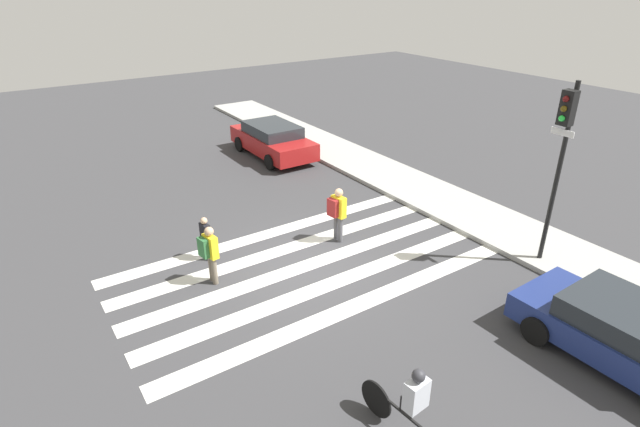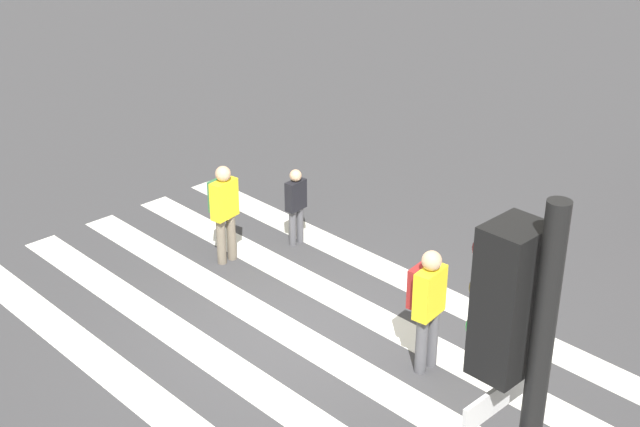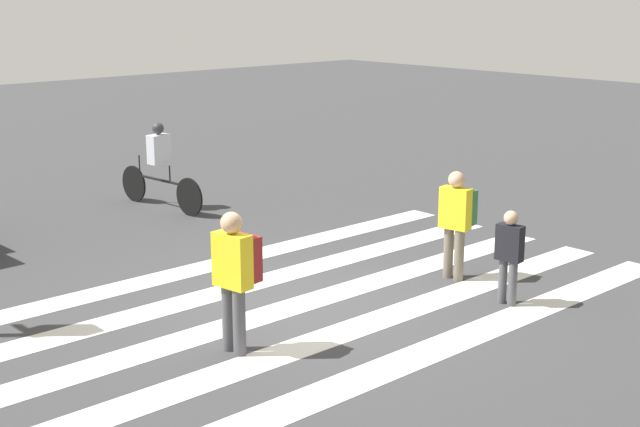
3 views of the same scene
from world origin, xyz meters
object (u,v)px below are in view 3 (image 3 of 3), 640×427
Objects in this scene: pedestrian_child_with_backpack at (509,252)px; pedestrian_adult_blue_shirt at (457,216)px; pedestrian_adult_tall_backpack at (236,271)px; cyclist_mid_street at (160,164)px.

pedestrian_adult_blue_shirt reaches higher than pedestrian_child_with_backpack.
pedestrian_adult_tall_backpack is 0.69× the size of cyclist_mid_street.
pedestrian_adult_blue_shirt is at bearing -177.73° from cyclist_mid_street.
pedestrian_adult_tall_backpack is 3.97m from pedestrian_adult_blue_shirt.
pedestrian_adult_tall_backpack is 1.05× the size of pedestrian_adult_blue_shirt.
pedestrian_adult_tall_backpack is at bearing 80.66° from pedestrian_adult_blue_shirt.
pedestrian_adult_tall_backpack reaches higher than pedestrian_child_with_backpack.
pedestrian_child_with_backpack is at bearing 178.59° from cyclist_mid_street.
pedestrian_adult_blue_shirt is 0.66× the size of cyclist_mid_street.
pedestrian_adult_blue_shirt is 6.57m from cyclist_mid_street.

